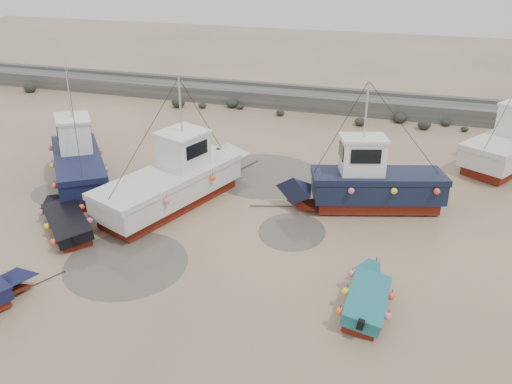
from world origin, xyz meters
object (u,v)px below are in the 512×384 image
Objects in this scene: cabin_boat_0 at (76,160)px; cabin_boat_1 at (179,178)px; dinghy_2 at (366,294)px; cabin_boat_2 at (365,183)px; dinghy_4 at (66,218)px; person at (219,180)px.

cabin_boat_0 is 0.77× the size of cabin_boat_1.
cabin_boat_1 is at bearing -43.00° from cabin_boat_0.
dinghy_2 is 7.63m from cabin_boat_2.
dinghy_2 is at bearing 170.40° from cabin_boat_2.
cabin_boat_2 is (12.87, 5.84, 0.82)m from dinghy_4.
cabin_boat_2 is (8.98, 1.92, 0.06)m from cabin_boat_1.
cabin_boat_1 is (-9.77, 5.62, 0.74)m from dinghy_2.
cabin_boat_0 reaches higher than dinghy_2.
dinghy_2 is 2.69× the size of person.
dinghy_2 is at bearing 110.51° from person.
dinghy_2 is 11.29m from cabin_boat_1.
cabin_boat_0 is at bearing 162.82° from dinghy_2.
cabin_boat_0 is (-15.98, 6.10, 0.79)m from dinghy_2.
cabin_boat_1 reaches higher than dinghy_2.
person is at bearing -19.69° from cabin_boat_0.
cabin_boat_2 is at bearing 33.57° from cabin_boat_1.
cabin_boat_1 and cabin_boat_2 have the same top height.
cabin_boat_2 is at bearing -33.14° from cabin_boat_0.
cabin_boat_1 is at bearing -1.78° from dinghy_4.
cabin_boat_0 is 7.74m from person.
cabin_boat_2 is 4.88× the size of person.
cabin_boat_0 is 4.31× the size of person.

